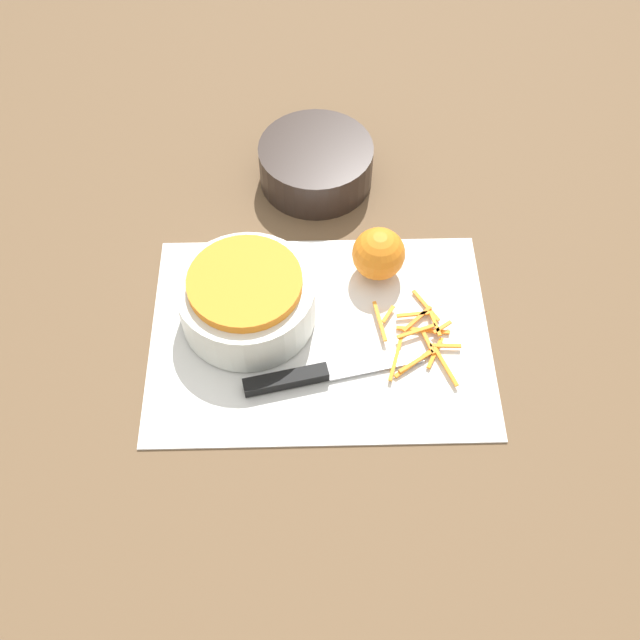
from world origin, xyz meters
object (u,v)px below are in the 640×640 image
at_px(bowl_speckled, 247,298).
at_px(orange_left, 379,254).
at_px(knife, 304,377).
at_px(bowl_dark, 315,164).

relative_size(bowl_speckled, orange_left, 2.46).
bearing_deg(orange_left, knife, -121.09).
relative_size(bowl_speckled, bowl_dark, 1.05).
relative_size(bowl_speckled, knife, 0.77).
bearing_deg(knife, orange_left, 46.83).
height_order(bowl_speckled, orange_left, bowl_speckled).
bearing_deg(bowl_dark, orange_left, -65.93).
xyz_separation_m(bowl_dark, orange_left, (0.08, -0.19, 0.01)).
distance_m(bowl_dark, knife, 0.37).
relative_size(bowl_dark, orange_left, 2.36).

